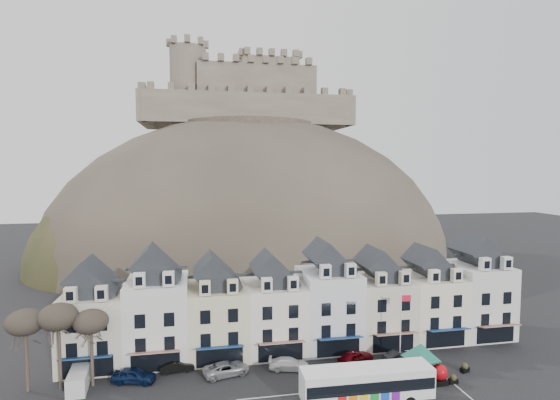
{
  "coord_description": "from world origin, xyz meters",
  "views": [
    {
      "loc": [
        -12.45,
        -34.77,
        22.03
      ],
      "look_at": [
        -1.16,
        24.0,
        17.48
      ],
      "focal_mm": 28.0,
      "sensor_mm": 36.0,
      "label": 1
    }
  ],
  "objects_px": {
    "bus": "(367,384)",
    "flagpole": "(402,324)",
    "car_white": "(289,364)",
    "car_navy": "(134,375)",
    "car_black": "(177,366)",
    "red_buoy": "(439,374)",
    "white_van": "(79,380)",
    "car_silver": "(226,369)",
    "bus_shelter": "(421,352)",
    "car_maroon": "(356,357)",
    "car_charcoal": "(401,357)"
  },
  "relations": [
    {
      "from": "bus",
      "to": "flagpole",
      "type": "bearing_deg",
      "value": 46.89
    },
    {
      "from": "flagpole",
      "to": "car_white",
      "type": "bearing_deg",
      "value": 175.29
    },
    {
      "from": "car_navy",
      "to": "car_black",
      "type": "relative_size",
      "value": 1.19
    },
    {
      "from": "bus",
      "to": "flagpole",
      "type": "distance_m",
      "value": 10.2
    },
    {
      "from": "flagpole",
      "to": "car_black",
      "type": "bearing_deg",
      "value": 173.36
    },
    {
      "from": "bus",
      "to": "car_black",
      "type": "xyz_separation_m",
      "value": [
        -17.66,
        9.87,
        -1.31
      ]
    },
    {
      "from": "red_buoy",
      "to": "white_van",
      "type": "height_order",
      "value": "red_buoy"
    },
    {
      "from": "car_black",
      "to": "car_silver",
      "type": "relative_size",
      "value": 0.77
    },
    {
      "from": "car_black",
      "to": "car_silver",
      "type": "height_order",
      "value": "car_silver"
    },
    {
      "from": "bus_shelter",
      "to": "car_maroon",
      "type": "distance_m",
      "value": 7.41
    },
    {
      "from": "red_buoy",
      "to": "car_white",
      "type": "relative_size",
      "value": 0.45
    },
    {
      "from": "car_white",
      "to": "car_charcoal",
      "type": "xyz_separation_m",
      "value": [
        12.81,
        -0.68,
        0.02
      ]
    },
    {
      "from": "white_van",
      "to": "red_buoy",
      "type": "bearing_deg",
      "value": -13.5
    },
    {
      "from": "car_black",
      "to": "car_white",
      "type": "bearing_deg",
      "value": -104.89
    },
    {
      "from": "red_buoy",
      "to": "car_charcoal",
      "type": "height_order",
      "value": "red_buoy"
    },
    {
      "from": "bus",
      "to": "white_van",
      "type": "distance_m",
      "value": 28.18
    },
    {
      "from": "bus_shelter",
      "to": "flagpole",
      "type": "bearing_deg",
      "value": 85.91
    },
    {
      "from": "bus",
      "to": "car_charcoal",
      "type": "xyz_separation_m",
      "value": [
        7.14,
        7.37,
        -1.26
      ]
    },
    {
      "from": "bus",
      "to": "bus_shelter",
      "type": "distance_m",
      "value": 8.12
    },
    {
      "from": "bus_shelter",
      "to": "car_charcoal",
      "type": "relative_size",
      "value": 1.46
    },
    {
      "from": "car_navy",
      "to": "car_silver",
      "type": "relative_size",
      "value": 0.91
    },
    {
      "from": "car_charcoal",
      "to": "flagpole",
      "type": "bearing_deg",
      "value": 141.61
    },
    {
      "from": "car_maroon",
      "to": "car_charcoal",
      "type": "distance_m",
      "value": 5.24
    },
    {
      "from": "red_buoy",
      "to": "car_white",
      "type": "xyz_separation_m",
      "value": [
        -14.41,
        5.88,
        -0.38
      ]
    },
    {
      "from": "car_white",
      "to": "car_charcoal",
      "type": "relative_size",
      "value": 1.1
    },
    {
      "from": "bus",
      "to": "red_buoy",
      "type": "distance_m",
      "value": 9.05
    },
    {
      "from": "white_van",
      "to": "car_silver",
      "type": "height_order",
      "value": "white_van"
    },
    {
      "from": "white_van",
      "to": "car_silver",
      "type": "xyz_separation_m",
      "value": [
        14.59,
        0.28,
        -0.25
      ]
    },
    {
      "from": "car_silver",
      "to": "white_van",
      "type": "bearing_deg",
      "value": 77.5
    },
    {
      "from": "flagpole",
      "to": "car_navy",
      "type": "height_order",
      "value": "flagpole"
    },
    {
      "from": "car_black",
      "to": "car_silver",
      "type": "distance_m",
      "value": 5.49
    },
    {
      "from": "car_navy",
      "to": "car_black",
      "type": "height_order",
      "value": "car_navy"
    },
    {
      "from": "car_silver",
      "to": "car_maroon",
      "type": "relative_size",
      "value": 1.1
    },
    {
      "from": "bus_shelter",
      "to": "white_van",
      "type": "bearing_deg",
      "value": 162.09
    },
    {
      "from": "car_charcoal",
      "to": "bus_shelter",
      "type": "bearing_deg",
      "value": 177.56
    },
    {
      "from": "bus_shelter",
      "to": "bus",
      "type": "bearing_deg",
      "value": -165.71
    },
    {
      "from": "car_silver",
      "to": "car_charcoal",
      "type": "xyz_separation_m",
      "value": [
        19.6,
        -0.73,
        -0.02
      ]
    },
    {
      "from": "red_buoy",
      "to": "car_navy",
      "type": "relative_size",
      "value": 0.45
    },
    {
      "from": "car_silver",
      "to": "car_maroon",
      "type": "height_order",
      "value": "car_maroon"
    },
    {
      "from": "bus",
      "to": "red_buoy",
      "type": "height_order",
      "value": "bus"
    },
    {
      "from": "car_maroon",
      "to": "car_charcoal",
      "type": "height_order",
      "value": "car_maroon"
    },
    {
      "from": "car_navy",
      "to": "car_charcoal",
      "type": "bearing_deg",
      "value": -78.14
    },
    {
      "from": "bus_shelter",
      "to": "flagpole",
      "type": "height_order",
      "value": "flagpole"
    },
    {
      "from": "bus_shelter",
      "to": "car_white",
      "type": "relative_size",
      "value": 1.33
    },
    {
      "from": "car_silver",
      "to": "car_charcoal",
      "type": "bearing_deg",
      "value": -105.72
    },
    {
      "from": "bus_shelter",
      "to": "white_van",
      "type": "relative_size",
      "value": 1.4
    },
    {
      "from": "car_black",
      "to": "bus",
      "type": "bearing_deg",
      "value": -125.44
    },
    {
      "from": "bus",
      "to": "car_black",
      "type": "height_order",
      "value": "bus"
    },
    {
      "from": "white_van",
      "to": "car_silver",
      "type": "relative_size",
      "value": 0.87
    },
    {
      "from": "bus_shelter",
      "to": "red_buoy",
      "type": "xyz_separation_m",
      "value": [
        1.43,
        -1.22,
        -1.92
      ]
    }
  ]
}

